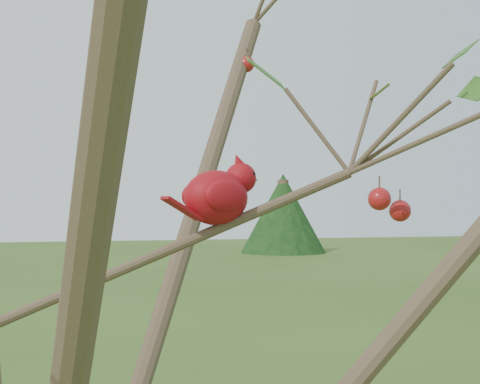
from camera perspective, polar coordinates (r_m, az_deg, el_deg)
The scene contains 3 objects.
crabapple_tree at distance 1.11m, azimuth -15.60°, elevation -2.20°, with size 2.35×2.05×2.95m.
cardinal at distance 1.24m, azimuth -1.62°, elevation -0.22°, with size 0.19×0.12×0.13m.
distant_trees at distance 25.38m, azimuth -17.47°, elevation -2.25°, with size 40.49×11.30×3.35m.
Camera 1 is at (0.04, -1.13, 2.15)m, focal length 55.00 mm.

